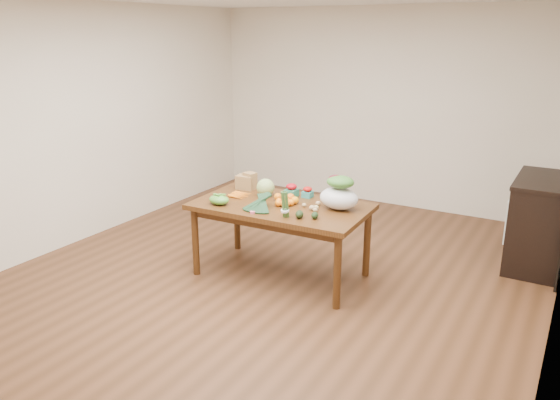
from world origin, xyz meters
The scene contains 25 objects.
floor centered at (0.00, 0.00, 0.00)m, with size 6.00×6.00×0.00m, color brown.
room_walls centered at (0.00, 0.00, 1.35)m, with size 5.02×6.02×2.70m.
dining_table centered at (0.04, 0.15, 0.38)m, with size 1.69×0.94×0.75m, color #573014.
cabinet centered at (2.22, 1.71, 0.47)m, with size 0.52×1.02×0.94m, color black.
dish_towel centered at (1.96, 1.40, 0.55)m, with size 0.02×0.28×0.45m, color white.
paper_bag centered at (-0.56, 0.43, 0.84)m, with size 0.25×0.21×0.18m, color olive, non-canonical shape.
cabbage centered at (-0.24, 0.31, 0.84)m, with size 0.18×0.18×0.18m, color #A0BC6C.
strawberry_basket_a centered at (0.00, 0.43, 0.80)m, with size 0.12×0.12×0.11m, color #B70C20, non-canonical shape.
strawberry_basket_b centered at (0.15, 0.49, 0.79)m, with size 0.10×0.10×0.09m, color red, non-canonical shape.
orange_a centered at (-0.05, 0.24, 0.79)m, with size 0.08×0.08×0.08m, color orange.
orange_b centered at (0.08, 0.27, 0.79)m, with size 0.09×0.09×0.09m, color orange.
orange_c centered at (0.15, 0.23, 0.79)m, with size 0.07×0.07×0.07m, color #FFA70F.
mandarin_cluster centered at (0.09, 0.13, 0.80)m, with size 0.18×0.18×0.10m, color #F99D0F, non-canonical shape.
carrots centered at (-0.45, 0.17, 0.76)m, with size 0.22×0.22×0.03m, color orange, non-canonical shape.
snap_pea_bag centered at (-0.49, -0.16, 0.80)m, with size 0.21×0.16×0.09m, color #5B9F36.
kale_bunch centered at (-0.06, -0.12, 0.83)m, with size 0.32×0.40×0.16m, color #15301F, non-canonical shape.
asparagus_bundle centered at (0.26, -0.17, 0.88)m, with size 0.08×0.08×0.25m, color #4B863D, non-canonical shape.
potato_a centered at (0.27, 0.19, 0.77)m, with size 0.05×0.04×0.04m, color tan.
potato_b centered at (0.38, 0.13, 0.77)m, with size 0.06×0.05×0.05m, color tan.
potato_c centered at (0.41, 0.17, 0.77)m, with size 0.05×0.05×0.04m, color tan.
potato_d centered at (0.37, 0.30, 0.77)m, with size 0.05×0.04×0.04m, color #D7B17C.
potato_e centered at (0.43, 0.10, 0.77)m, with size 0.05×0.04×0.04m, color tan.
avocado_a centered at (0.38, -0.12, 0.79)m, with size 0.07×0.11×0.07m, color black.
avocado_b centered at (0.51, -0.07, 0.78)m, with size 0.06×0.09×0.06m, color black.
salad_bag centered at (0.58, 0.30, 0.90)m, with size 0.38×0.28×0.29m, color white, non-canonical shape.
Camera 1 is at (2.57, -4.25, 2.37)m, focal length 35.00 mm.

